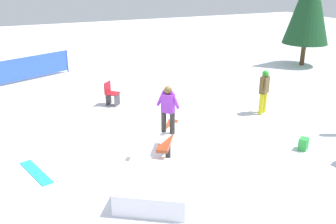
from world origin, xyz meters
TOP-DOWN VIEW (x-y plane):
  - ground_plane at (0.00, 0.00)m, footprint 60.00×60.00m
  - rail_feature at (0.00, 0.00)m, footprint 1.84×1.33m
  - snow_kicker_ramp at (-1.53, 0.98)m, footprint 2.33×2.24m
  - main_rider_on_rail at (0.00, 0.00)m, footprint 1.07×1.24m
  - bystander_brown at (1.74, -4.43)m, footprint 0.38×0.61m
  - loose_snowboard_cyan at (0.62, 3.32)m, footprint 1.49×0.67m
  - folding_chair at (4.77, 0.16)m, footprint 0.62×0.62m
  - backpack_on_snow at (-1.10, -3.66)m, footprint 0.34×0.37m
  - safety_fence at (9.69, 2.53)m, footprint 1.65×3.62m
  - pine_tree_far at (6.85, -10.98)m, footprint 2.32×2.32m

SIDE VIEW (x-z plane):
  - ground_plane at x=0.00m, z-range 0.00..0.00m
  - loose_snowboard_cyan at x=0.62m, z-range 0.00..0.02m
  - backpack_on_snow at x=-1.10m, z-range 0.00..0.34m
  - snow_kicker_ramp at x=-1.53m, z-range 0.00..0.48m
  - folding_chair at x=4.77m, z-range -0.03..0.85m
  - rail_feature at x=0.00m, z-range 0.24..0.96m
  - safety_fence at x=9.69m, z-range 0.05..1.15m
  - bystander_brown at x=1.74m, z-range 0.10..1.65m
  - main_rider_on_rail at x=0.00m, z-range 0.70..1.99m
  - pine_tree_far at x=6.85m, z-range 0.57..5.85m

